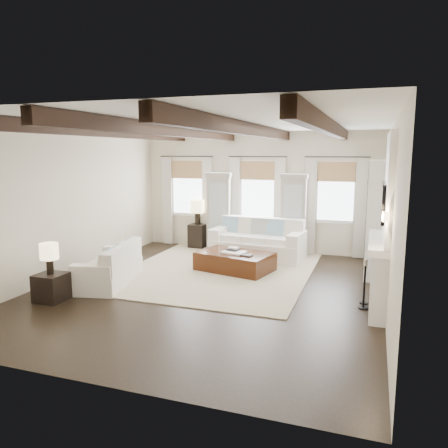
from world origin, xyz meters
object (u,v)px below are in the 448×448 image
(ottoman, at_px, (235,262))
(side_table_front, at_px, (51,287))
(sofa_back, at_px, (258,242))
(sofa_left, at_px, (111,268))
(side_table_back, at_px, (198,236))

(ottoman, height_order, side_table_front, side_table_front)
(sofa_back, distance_m, ottoman, 1.44)
(ottoman, bearing_deg, sofa_back, 96.20)
(sofa_left, distance_m, ottoman, 2.73)
(side_table_front, relative_size, side_table_back, 0.75)
(ottoman, distance_m, side_table_front, 3.93)
(sofa_back, relative_size, ottoman, 1.47)
(sofa_back, xyz_separation_m, ottoman, (-0.18, -1.42, -0.19))
(sofa_left, bearing_deg, side_table_front, -108.71)
(ottoman, height_order, side_table_back, side_table_back)
(sofa_back, relative_size, sofa_left, 1.18)
(ottoman, bearing_deg, side_table_back, 144.22)
(ottoman, relative_size, side_table_back, 2.44)
(side_table_front, bearing_deg, ottoman, 49.63)
(sofa_left, xyz_separation_m, side_table_back, (0.38, 3.73, 0.01))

